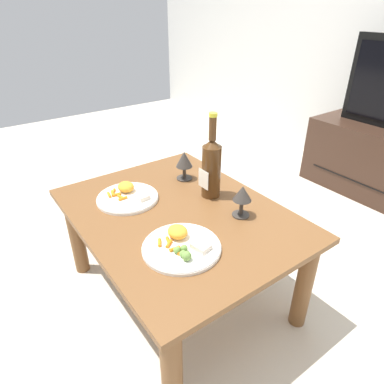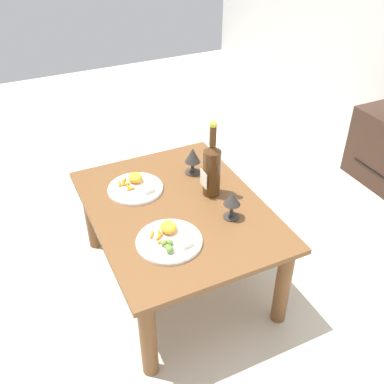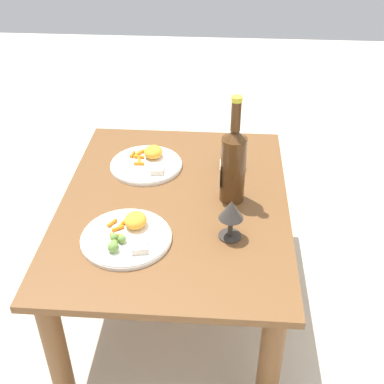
{
  "view_description": "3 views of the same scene",
  "coord_description": "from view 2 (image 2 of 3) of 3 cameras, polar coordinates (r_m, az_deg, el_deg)",
  "views": [
    {
      "loc": [
        1.0,
        -0.65,
        1.23
      ],
      "look_at": [
        0.04,
        0.04,
        0.57
      ],
      "focal_mm": 31.63,
      "sensor_mm": 36.0,
      "label": 1
    },
    {
      "loc": [
        1.52,
        -0.64,
        1.73
      ],
      "look_at": [
        -0.01,
        0.08,
        0.52
      ],
      "focal_mm": 41.81,
      "sensor_mm": 36.0,
      "label": 2
    },
    {
      "loc": [
        1.37,
        0.16,
        1.48
      ],
      "look_at": [
        0.02,
        0.06,
        0.52
      ],
      "focal_mm": 46.75,
      "sensor_mm": 36.0,
      "label": 3
    }
  ],
  "objects": [
    {
      "name": "goblet_left",
      "position": [
        2.27,
        0.07,
        4.54
      ],
      "size": [
        0.08,
        0.08,
        0.14
      ],
      "color": "#38332D",
      "rests_on": "dining_table"
    },
    {
      "name": "dinner_plate_right",
      "position": [
        1.89,
        -2.89,
        -6.06
      ],
      "size": [
        0.28,
        0.28,
        0.06
      ],
      "color": "white",
      "rests_on": "dining_table"
    },
    {
      "name": "ground_plane",
      "position": [
        2.4,
        -1.73,
        -10.84
      ],
      "size": [
        6.4,
        6.4,
        0.0
      ],
      "primitive_type": "plane",
      "color": "beige"
    },
    {
      "name": "goblet_right",
      "position": [
        1.97,
        5.14,
        -1.06
      ],
      "size": [
        0.08,
        0.08,
        0.14
      ],
      "color": "#38332D",
      "rests_on": "dining_table"
    },
    {
      "name": "dining_table",
      "position": [
        2.13,
        -1.91,
        -3.71
      ],
      "size": [
        1.01,
        0.78,
        0.47
      ],
      "color": "brown",
      "rests_on": "ground_plane"
    },
    {
      "name": "wine_bottle",
      "position": [
        2.09,
        2.56,
        3.11
      ],
      "size": [
        0.08,
        0.09,
        0.38
      ],
      "color": "#4C2D14",
      "rests_on": "dining_table"
    },
    {
      "name": "dinner_plate_left",
      "position": [
        2.21,
        -7.2,
        0.66
      ],
      "size": [
        0.27,
        0.27,
        0.06
      ],
      "color": "white",
      "rests_on": "dining_table"
    }
  ]
}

